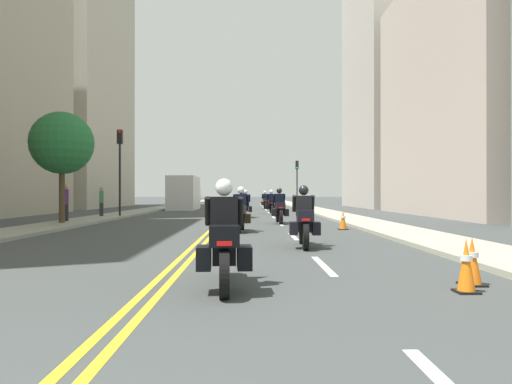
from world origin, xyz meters
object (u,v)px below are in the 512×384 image
Objects in this scene: traffic_light_near at (120,157)px; pedestrian_0 at (66,203)px; motorcycle_2 at (241,214)px; motorcycle_6 at (244,203)px; motorcycle_7 at (265,202)px; parked_truck at (185,195)px; traffic_light_far at (297,175)px; traffic_cone_1 at (343,220)px; motorcycle_0 at (224,244)px; motorcycle_3 at (279,209)px; motorcycle_4 at (245,206)px; motorcycle_1 at (304,222)px; street_tree_0 at (62,143)px; motorcycle_5 at (271,204)px; traffic_cone_0 at (472,261)px; pedestrian_1 at (101,202)px; traffic_cone_2 at (466,266)px.

pedestrian_0 is at bearing -102.66° from traffic_light_near.
motorcycle_2 is 19.29m from motorcycle_6.
motorcycle_7 is 7.05m from parked_truck.
traffic_light_far is (5.02, 8.38, 2.44)m from motorcycle_6.
motorcycle_7 is (1.73, 24.23, -0.01)m from motorcycle_2.
parked_truck is (2.90, 18.29, 0.35)m from pedestrian_0.
motorcycle_0 is at bearing -110.01° from traffic_cone_1.
motorcycle_4 is (-1.61, 5.15, 0.01)m from motorcycle_3.
motorcycle_1 is 0.45× the size of street_tree_0.
motorcycle_5 is at bearing 82.28° from motorcycle_0.
traffic_light_far is at bearing 88.10° from traffic_cone_0.
traffic_light_near reaches higher than motorcycle_4.
motorcycle_7 is at bearing 59.10° from traffic_light_near.
traffic_light_near is 2.84× the size of pedestrian_1.
traffic_light_far reaches higher than traffic_cone_0.
traffic_light_near is (-10.66, 19.34, 3.07)m from traffic_cone_0.
traffic_cone_0 is at bearing -84.01° from motorcycle_3.
motorcycle_4 is 0.45× the size of traffic_light_near.
motorcycle_2 is 10.37m from traffic_cone_0.
traffic_light_near reaches higher than pedestrian_0.
motorcycle_7 is 17.65m from pedestrian_1.
motorcycle_3 is at bearing -91.92° from motorcycle_5.
traffic_cone_2 is (3.45, -29.49, -0.29)m from motorcycle_6.
pedestrian_1 is 6.66m from street_tree_0.
motorcycle_6 reaches higher than traffic_cone_1.
traffic_light_near is 5.60m from pedestrian_0.
traffic_light_far is at bearing 83.32° from motorcycle_2.
pedestrian_0 is (-9.83, -19.48, 0.28)m from motorcycle_7.
motorcycle_4 is 9.60m from pedestrian_0.
motorcycle_0 is at bearing -70.42° from traffic_light_near.
traffic_cone_2 is 0.16× the size of street_tree_0.
motorcycle_7 is 1.23× the size of pedestrian_0.
traffic_cone_1 is 12.57m from pedestrian_0.
pedestrian_0 is at bearing 152.94° from motorcycle_2.
traffic_cone_2 is (3.24, -19.97, -0.29)m from motorcycle_4.
traffic_cone_0 is at bearing -65.46° from motorcycle_1.
motorcycle_6 is (-1.81, 14.67, 0.01)m from motorcycle_3.
motorcycle_6 is at bearing 97.43° from traffic_cone_0.
pedestrian_0 is at bearing -135.99° from motorcycle_5.
motorcycle_3 reaches higher than traffic_cone_2.
street_tree_0 is 0.75× the size of parked_truck.
parked_truck is (-5.13, 32.90, 0.63)m from motorcycle_0.
motorcycle_0 is 2.93× the size of traffic_cone_2.
traffic_light_far reaches higher than motorcycle_2.
motorcycle_3 is 9.94m from street_tree_0.
traffic_light_far is at bearing 87.83° from traffic_cone_1.
motorcycle_5 is 11.13m from pedestrian_1.
motorcycle_3 is at bearing 96.29° from traffic_cone_2.
motorcycle_1 is at bearing -76.04° from parked_truck.
motorcycle_5 is at bearing 104.55° from pedestrian_1.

